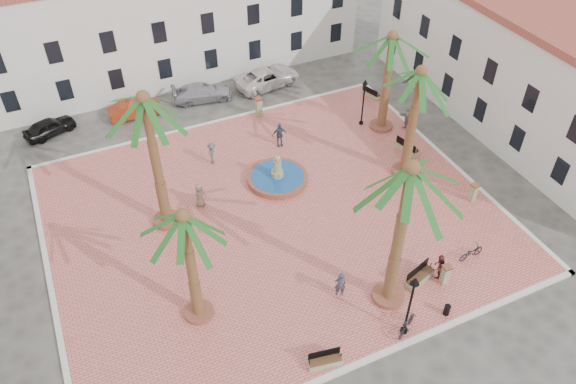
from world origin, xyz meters
name	(u,v)px	position (x,y,z in m)	size (l,w,h in m)	color
ground	(273,216)	(0.00, 0.00, 0.00)	(120.00, 120.00, 0.00)	#56544F
plaza	(273,215)	(0.00, 0.00, 0.07)	(26.00, 22.00, 0.15)	#E06C63
kerb_n	(214,122)	(0.00, 11.00, 0.08)	(26.30, 0.30, 0.16)	silver
kerb_s	(366,361)	(0.00, -11.00, 0.08)	(26.30, 0.30, 0.16)	silver
kerb_e	(448,160)	(13.00, 0.00, 0.08)	(0.30, 22.30, 0.16)	silver
kerb_w	(51,285)	(-13.00, 0.00, 0.08)	(0.30, 22.30, 0.16)	silver
building_north	(172,15)	(0.00, 19.99, 4.77)	(30.40, 7.40, 9.50)	silver
building_east	(525,67)	(19.99, 2.00, 4.52)	(7.40, 26.40, 9.00)	silver
fountain	(277,177)	(1.55, 2.84, 0.43)	(3.93, 3.93, 2.03)	#994F39
palm_nw	(146,113)	(-5.99, 2.09, 7.85)	(5.39, 5.39, 9.00)	#994F39
palm_sw	(185,229)	(-6.34, -5.13, 6.22)	(4.89, 4.89, 7.21)	#994F39
palm_s	(409,185)	(2.94, -8.27, 7.87)	(5.55, 5.55, 9.04)	#994F39
palm_e	(419,85)	(9.48, 0.09, 6.75)	(5.38, 5.38, 7.85)	#994F39
palm_ne	(391,48)	(10.89, 5.21, 6.43)	(5.31, 5.31, 7.50)	#994F39
bench_s	(325,361)	(-1.88, -10.38, 0.39)	(1.71, 0.78, 0.87)	#8E996B
bench_se	(419,277)	(5.05, -8.02, 0.43)	(1.98, 1.13, 1.00)	#8E996B
bench_e	(407,148)	(10.94, 1.94, 0.42)	(0.95, 1.92, 0.97)	#8E996B
bench_ne	(371,94)	(12.38, 9.11, 0.39)	(0.94, 1.67, 0.84)	#8E996B
lamppost_s	(412,296)	(2.51, -10.40, 2.91)	(0.44, 0.44, 4.08)	black
lamppost_e	(364,94)	(9.80, 6.21, 2.63)	(0.40, 0.40, 3.67)	black
bollard_se	(445,274)	(6.18, -8.67, 0.82)	(0.49, 0.49, 1.29)	#8E996B
bollard_n	(259,106)	(3.39, 10.40, 0.92)	(0.56, 0.56, 1.48)	#8E996B
bollard_e	(473,192)	(11.77, -3.98, 0.80)	(0.52, 0.52, 1.26)	#8E996B
litter_bin	(447,310)	(5.06, -10.40, 0.46)	(0.32, 0.32, 0.63)	black
cyclist_a	(340,284)	(0.73, -7.02, 0.97)	(0.60, 0.39, 1.64)	#32354A
bicycle_a	(471,252)	(8.61, -7.82, 0.57)	(0.56, 1.60, 0.84)	black
cyclist_b	(439,267)	(6.11, -8.15, 0.93)	(0.76, 0.59, 1.56)	maroon
bicycle_b	(407,324)	(2.63, -10.40, 0.67)	(0.48, 1.72, 1.03)	black
pedestrian_fountain_a	(200,195)	(-3.71, 2.65, 0.97)	(0.80, 0.52, 1.64)	#8D735C
pedestrian_fountain_b	(279,135)	(3.24, 6.27, 1.04)	(1.05, 0.44, 1.78)	#3B4E64
pedestrian_north	(212,153)	(-1.64, 6.34, 0.95)	(1.03, 0.59, 1.60)	#4D4D51
pedestrian_east	(407,119)	(12.40, 4.22, 1.00)	(1.57, 0.50, 1.69)	gray
car_black	(49,127)	(-11.12, 14.62, 0.62)	(1.47, 3.66, 1.25)	black
car_red	(135,109)	(-4.97, 14.32, 0.65)	(1.37, 3.92, 1.29)	#A53315
car_silver	(202,92)	(0.30, 14.45, 0.67)	(1.87, 4.61, 1.34)	#ABA9B2
car_white	(267,77)	(5.76, 14.34, 0.75)	(2.49, 5.39, 1.50)	silver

